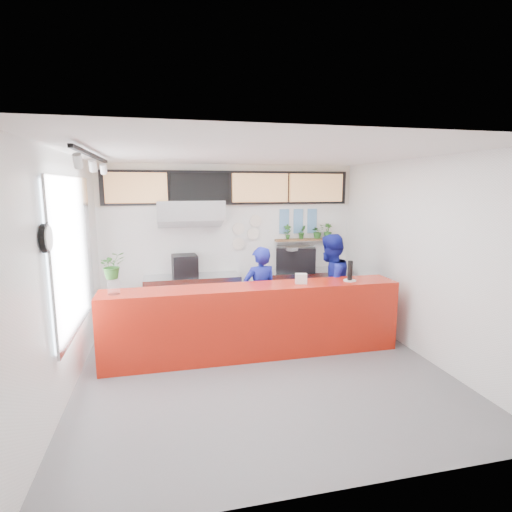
{
  "coord_description": "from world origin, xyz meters",
  "views": [
    {
      "loc": [
        -1.28,
        -5.29,
        2.56
      ],
      "look_at": [
        0.1,
        0.7,
        1.5
      ],
      "focal_mm": 28.0,
      "sensor_mm": 36.0,
      "label": 1
    }
  ],
  "objects_px": {
    "panini_oven": "(185,266)",
    "espresso_machine": "(295,259)",
    "service_counter": "(254,321)",
    "staff_right": "(329,286)",
    "staff_center": "(260,294)",
    "pepper_mill": "(350,270)"
  },
  "relations": [
    {
      "from": "staff_center",
      "to": "service_counter",
      "type": "bearing_deg",
      "value": 57.89
    },
    {
      "from": "panini_oven",
      "to": "espresso_machine",
      "type": "height_order",
      "value": "espresso_machine"
    },
    {
      "from": "service_counter",
      "to": "staff_right",
      "type": "relative_size",
      "value": 2.53
    },
    {
      "from": "staff_right",
      "to": "service_counter",
      "type": "bearing_deg",
      "value": -14.86
    },
    {
      "from": "espresso_machine",
      "to": "service_counter",
      "type": "bearing_deg",
      "value": -108.15
    },
    {
      "from": "service_counter",
      "to": "staff_right",
      "type": "height_order",
      "value": "staff_right"
    },
    {
      "from": "panini_oven",
      "to": "staff_right",
      "type": "distance_m",
      "value": 2.71
    },
    {
      "from": "espresso_machine",
      "to": "panini_oven",
      "type": "bearing_deg",
      "value": -163.2
    },
    {
      "from": "service_counter",
      "to": "espresso_machine",
      "type": "height_order",
      "value": "espresso_machine"
    },
    {
      "from": "panini_oven",
      "to": "espresso_machine",
      "type": "bearing_deg",
      "value": -3.99
    },
    {
      "from": "service_counter",
      "to": "espresso_machine",
      "type": "distance_m",
      "value": 2.28
    },
    {
      "from": "espresso_machine",
      "to": "staff_right",
      "type": "distance_m",
      "value": 1.3
    },
    {
      "from": "panini_oven",
      "to": "staff_right",
      "type": "bearing_deg",
      "value": -31.82
    },
    {
      "from": "staff_center",
      "to": "staff_right",
      "type": "height_order",
      "value": "staff_right"
    },
    {
      "from": "pepper_mill",
      "to": "service_counter",
      "type": "bearing_deg",
      "value": 178.8
    },
    {
      "from": "pepper_mill",
      "to": "staff_right",
      "type": "bearing_deg",
      "value": 98.81
    },
    {
      "from": "service_counter",
      "to": "panini_oven",
      "type": "xyz_separation_m",
      "value": [
        -0.93,
        1.8,
        0.55
      ]
    },
    {
      "from": "service_counter",
      "to": "pepper_mill",
      "type": "xyz_separation_m",
      "value": [
        1.54,
        -0.03,
        0.72
      ]
    },
    {
      "from": "espresso_machine",
      "to": "staff_center",
      "type": "distance_m",
      "value": 1.65
    },
    {
      "from": "staff_center",
      "to": "pepper_mill",
      "type": "xyz_separation_m",
      "value": [
        1.32,
        -0.59,
        0.47
      ]
    },
    {
      "from": "panini_oven",
      "to": "pepper_mill",
      "type": "xyz_separation_m",
      "value": [
        2.48,
        -1.83,
        0.16
      ]
    },
    {
      "from": "service_counter",
      "to": "espresso_machine",
      "type": "relative_size",
      "value": 5.87
    }
  ]
}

